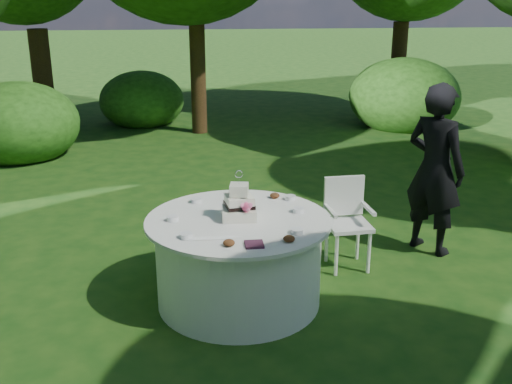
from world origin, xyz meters
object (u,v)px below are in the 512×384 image
at_px(table, 239,260).
at_px(guest, 435,169).
at_px(napkins, 254,244).
at_px(chair, 346,215).
at_px(cake, 239,205).

bearing_deg(table, guest, 22.85).
bearing_deg(napkins, chair, 48.91).
xyz_separation_m(guest, table, (-2.07, -0.87, -0.49)).
bearing_deg(napkins, table, 96.87).
relative_size(cake, chair, 0.47).
xyz_separation_m(table, chair, (1.11, 0.63, 0.13)).
distance_m(table, chair, 1.28).
relative_size(napkins, cake, 0.34).
height_order(guest, chair, guest).
xyz_separation_m(napkins, chair, (1.04, 1.19, -0.26)).
relative_size(table, chair, 1.77).
xyz_separation_m(napkins, cake, (-0.06, 0.58, 0.10)).
height_order(guest, cake, guest).
bearing_deg(cake, napkins, -84.53).
relative_size(guest, chair, 1.99).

